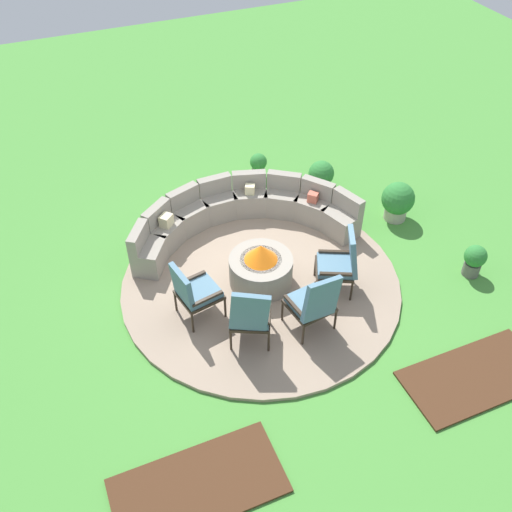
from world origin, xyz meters
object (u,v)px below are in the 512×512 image
fire_pit (261,268)px  lounge_chair_back_left (314,302)px  curved_stone_bench (239,214)px  potted_plant_1 (258,164)px  potted_plant_2 (321,180)px  lounge_chair_back_right (341,261)px  potted_plant_0 (474,259)px  lounge_chair_front_right (250,314)px  potted_plant_3 (398,201)px  lounge_chair_front_left (194,291)px

fire_pit → lounge_chair_back_left: (0.31, -1.21, 0.26)m
curved_stone_bench → potted_plant_1: (0.99, 1.47, -0.09)m
potted_plant_2 → lounge_chair_back_right: bearing=-110.7°
lounge_chair_back_right → potted_plant_0: lounge_chair_back_right is taller
potted_plant_2 → potted_plant_1: bearing=125.7°
curved_stone_bench → lounge_chair_front_right: bearing=-108.1°
potted_plant_1 → potted_plant_3: potted_plant_3 is taller
potted_plant_1 → potted_plant_3: 2.88m
lounge_chair_front_left → potted_plant_0: 4.60m
potted_plant_2 → potted_plant_3: bearing=-48.4°
potted_plant_1 → curved_stone_bench: bearing=-123.9°
lounge_chair_front_right → potted_plant_2: (2.61, 2.84, -0.22)m
lounge_chair_front_left → potted_plant_3: 4.29m
lounge_chair_front_right → potted_plant_0: 3.95m
lounge_chair_back_right → potted_plant_0: bearing=-77.7°
curved_stone_bench → potted_plant_1: size_ratio=7.76×
lounge_chair_back_right → potted_plant_0: 2.30m
potted_plant_0 → potted_plant_1: (-2.14, 4.00, -0.04)m
potted_plant_0 → potted_plant_1: size_ratio=1.13×
lounge_chair_front_right → potted_plant_1: 4.36m
potted_plant_0 → potted_plant_3: size_ratio=0.77×
lounge_chair_back_left → potted_plant_1: (0.86, 4.09, -0.34)m
fire_pit → lounge_chair_front_left: size_ratio=1.00×
fire_pit → potted_plant_0: (3.31, -1.13, -0.04)m
lounge_chair_back_left → potted_plant_0: lounge_chair_back_left is taller
lounge_chair_front_right → potted_plant_0: lounge_chair_front_right is taller
lounge_chair_front_right → lounge_chair_back_left: 0.95m
curved_stone_bench → lounge_chair_front_left: 2.22m
lounge_chair_back_right → potted_plant_0: size_ratio=1.96×
curved_stone_bench → potted_plant_2: curved_stone_bench is taller
lounge_chair_back_left → potted_plant_0: 3.02m
lounge_chair_back_left → lounge_chair_back_right: lounge_chair_back_right is taller
fire_pit → curved_stone_bench: curved_stone_bench is taller
curved_stone_bench → potted_plant_1: bearing=56.1°
curved_stone_bench → lounge_chair_front_right: size_ratio=3.50×
potted_plant_0 → potted_plant_3: potted_plant_3 is taller
lounge_chair_back_left → potted_plant_3: (2.66, 1.85, -0.22)m
curved_stone_bench → potted_plant_3: 2.89m
potted_plant_3 → lounge_chair_front_right: bearing=-154.5°
lounge_chair_back_left → potted_plant_3: size_ratio=1.50×
lounge_chair_front_right → lounge_chair_back_right: 1.78m
fire_pit → lounge_chair_front_left: 1.27m
fire_pit → potted_plant_2: bearing=41.5°
lounge_chair_front_left → lounge_chair_back_left: bearing=47.9°
fire_pit → lounge_chair_back_left: 1.28m
lounge_chair_back_left → lounge_chair_back_right: size_ratio=0.99×
fire_pit → potted_plant_1: size_ratio=1.99×
lounge_chair_back_right → potted_plant_1: 3.50m
curved_stone_bench → potted_plant_2: (1.80, 0.35, 0.04)m
fire_pit → potted_plant_2: size_ratio=1.29×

